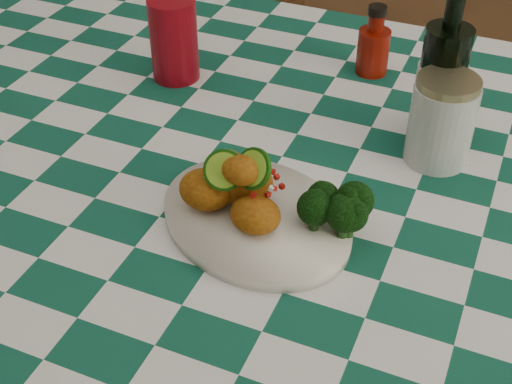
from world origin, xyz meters
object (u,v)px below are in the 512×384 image
at_px(beer_bottle, 445,63).
at_px(dining_table, 277,328).
at_px(plate, 256,219).
at_px(wooden_chair_left, 218,71).
at_px(red_tumbler, 174,40).
at_px(ketchup_bottle, 374,40).
at_px(mason_jar, 442,120).
at_px(fried_chicken_pile, 244,184).

bearing_deg(beer_bottle, dining_table, -142.87).
distance_m(plate, wooden_chair_left, 1.00).
height_order(red_tumbler, ketchup_bottle, red_tumbler).
xyz_separation_m(ketchup_bottle, mason_jar, (0.16, -0.22, 0.01)).
relative_size(mason_jar, beer_bottle, 0.54).
height_order(plate, ketchup_bottle, ketchup_bottle).
bearing_deg(ketchup_bottle, wooden_chair_left, 142.62).
distance_m(fried_chicken_pile, red_tumbler, 0.41).
relative_size(dining_table, fried_chicken_pile, 11.96).
height_order(red_tumbler, mason_jar, red_tumbler).
height_order(beer_bottle, wooden_chair_left, beer_bottle).
height_order(plate, wooden_chair_left, wooden_chair_left).
bearing_deg(ketchup_bottle, fried_chicken_pile, -95.60).
bearing_deg(mason_jar, plate, -127.96).
bearing_deg(dining_table, wooden_chair_left, 122.87).
distance_m(mason_jar, wooden_chair_left, 0.95).
height_order(fried_chicken_pile, ketchup_bottle, ketchup_bottle).
bearing_deg(fried_chicken_pile, beer_bottle, 58.39).
relative_size(plate, ketchup_bottle, 2.25).
xyz_separation_m(ketchup_bottle, beer_bottle, (0.14, -0.16, 0.06)).
relative_size(fried_chicken_pile, red_tumbler, 0.97).
distance_m(red_tumbler, ketchup_bottle, 0.35).
relative_size(plate, mason_jar, 2.07).
height_order(red_tumbler, beer_bottle, beer_bottle).
bearing_deg(plate, ketchup_bottle, 86.48).
height_order(ketchup_bottle, mason_jar, mason_jar).
distance_m(dining_table, fried_chicken_pile, 0.48).
bearing_deg(fried_chicken_pile, mason_jar, 49.64).
height_order(dining_table, fried_chicken_pile, fried_chicken_pile).
xyz_separation_m(plate, ketchup_bottle, (0.03, 0.46, 0.05)).
distance_m(dining_table, red_tumbler, 0.55).
distance_m(plate, ketchup_bottle, 0.46).
relative_size(fried_chicken_pile, mason_jar, 1.02).
xyz_separation_m(red_tumbler, beer_bottle, (0.45, -0.00, 0.05)).
distance_m(dining_table, beer_bottle, 0.57).
distance_m(plate, red_tumbler, 0.42).
bearing_deg(mason_jar, red_tumbler, 171.87).
relative_size(ketchup_bottle, mason_jar, 0.92).
xyz_separation_m(plate, wooden_chair_left, (-0.46, 0.83, -0.31)).
xyz_separation_m(fried_chicken_pile, wooden_chair_left, (-0.44, 0.83, -0.36)).
bearing_deg(dining_table, red_tumbler, 149.64).
bearing_deg(plate, wooden_chair_left, 118.95).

